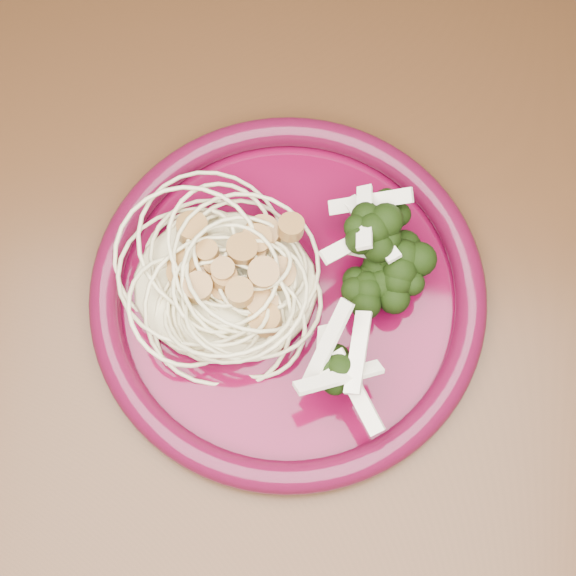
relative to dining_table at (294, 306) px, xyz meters
The scene contains 6 objects.
dining_table is the anchor object (origin of this frame).
dinner_plate 0.11m from the dining_table, 93.87° to the right, with size 0.29×0.29×0.02m.
spaghetti_pile 0.13m from the dining_table, 150.56° to the right, with size 0.14×0.12×0.03m, color beige.
scallop_cluster 0.17m from the dining_table, 150.56° to the right, with size 0.12×0.12×0.04m, color #A4753A, non-canonical shape.
broccoli_pile 0.14m from the dining_table, 26.33° to the right, with size 0.09×0.14×0.05m, color black.
onion_garnish 0.17m from the dining_table, 26.33° to the right, with size 0.06×0.09×0.06m, color white, non-canonical shape.
Camera 1 is at (0.02, -0.22, 1.32)m, focal length 50.00 mm.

